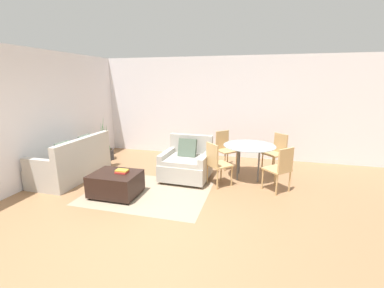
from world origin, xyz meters
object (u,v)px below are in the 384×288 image
Objects in this scene: tv_remote_primary at (125,171)px; dining_chair_near_left at (216,162)px; potted_plant at (106,151)px; dining_table at (249,149)px; armchair at (187,163)px; dining_chair_near_right at (281,167)px; dining_chair_far_right at (277,150)px; dining_chair_far_left at (224,147)px; book_stack at (122,171)px; couch at (74,164)px; ottoman at (116,183)px.

tv_remote_primary is 0.15× the size of dining_chair_near_left.
dining_table is (3.83, -0.39, 0.41)m from potted_plant.
dining_chair_near_right is (1.93, -0.22, 0.17)m from armchair.
tv_remote_primary is 3.50m from dining_chair_far_right.
dining_table is at bearing -45.00° from dining_chair_far_left.
dining_table is 1.25× the size of dining_chair_near_right.
dining_chair_far_left is at bearing 52.70° from book_stack.
tv_remote_primary is at bearing -132.61° from armchair.
dining_chair_near_right is 1.00× the size of dining_chair_far_right.
couch is 1.50m from ottoman.
couch is 1.94× the size of dining_chair_near_left.
dining_chair_far_right is (1.24, 0.00, 0.00)m from dining_chair_far_left.
tv_remote_primary is at bearing -48.35° from potted_plant.
dining_chair_far_left is (3.12, 1.61, 0.20)m from couch.
couch is 4.39m from dining_chair_near_right.
tv_remote_primary is (0.01, 0.10, -0.02)m from book_stack.
potted_plant reaches higher than couch.
couch is 1.43× the size of potted_plant.
dining_chair_far_left is at bearing 135.00° from dining_table.
ottoman is at bearing -152.79° from book_stack.
dining_table is at bearing -5.82° from potted_plant.
dining_chair_near_left is at bearing -17.53° from potted_plant.
dining_chair_far_left is at bearing 51.52° from tv_remote_primary.
dining_table is at bearing 33.89° from book_stack.
tv_remote_primary is 0.15× the size of dining_chair_far_left.
dining_chair_far_right is (1.24, 1.24, 0.00)m from dining_chair_near_left.
ottoman is at bearing -128.41° from dining_chair_far_left.
dining_chair_far_right is at bearing 20.25° from couch.
dining_chair_far_left is 1.24m from dining_chair_far_right.
dining_chair_near_right is at bearing 4.80° from couch.
book_stack is 0.11m from tv_remote_primary.
potted_plant is 1.36× the size of dining_chair_near_left.
dining_chair_near_left is 1.76m from dining_chair_far_right.
dining_chair_far_left reaches higher than book_stack.
potted_plant reaches higher than dining_chair_far_right.
book_stack is 0.25× the size of dining_chair_far_right.
dining_chair_near_left is (1.62, 0.89, 0.05)m from book_stack.
dining_chair_near_right is 1.76m from dining_chair_far_left.
tv_remote_primary is (1.51, -0.41, 0.13)m from couch.
dining_table is (1.31, 0.40, 0.31)m from armchair.
ottoman is 3.71m from dining_chair_far_right.
potted_plant reaches higher than dining_chair_near_right.
dining_chair_near_left reaches higher than dining_table.
dining_chair_near_right is (0.62, -0.62, -0.15)m from dining_table.
ottoman is 0.71× the size of potted_plant.
book_stack is 2.48m from potted_plant.
dining_chair_far_left is at bearing 135.00° from dining_chair_near_right.
book_stack is at bearing -130.18° from armchair.
tv_remote_primary is 2.96m from dining_chair_near_right.
dining_table is (2.25, 1.51, 0.19)m from book_stack.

